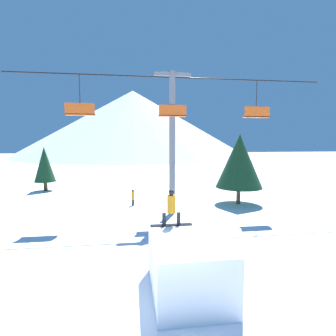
# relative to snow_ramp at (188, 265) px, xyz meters

# --- Properties ---
(ground_plane) EXTENTS (220.00, 220.00, 0.00)m
(ground_plane) POSITION_rel_snow_ramp_xyz_m (-0.94, -0.93, -0.90)
(ground_plane) COLOR white
(mountain_ridge) EXTENTS (78.41, 78.41, 22.61)m
(mountain_ridge) POSITION_rel_snow_ramp_xyz_m (-0.94, 86.17, 10.40)
(mountain_ridge) COLOR silver
(mountain_ridge) RESTS_ON ground_plane
(snow_ramp) EXTENTS (2.34, 3.30, 1.81)m
(snow_ramp) POSITION_rel_snow_ramp_xyz_m (0.00, 0.00, 0.00)
(snow_ramp) COLOR white
(snow_ramp) RESTS_ON ground_plane
(snowboarder) EXTENTS (1.55, 0.31, 1.34)m
(snowboarder) POSITION_rel_snow_ramp_xyz_m (-0.34, 1.35, 1.56)
(snowboarder) COLOR black
(snowboarder) RESTS_ON snow_ramp
(chairlift) EXTENTS (20.68, 0.44, 9.46)m
(chairlift) POSITION_rel_snow_ramp_xyz_m (0.95, 9.36, 4.81)
(chairlift) COLOR slate
(chairlift) RESTS_ON ground_plane
(pine_tree_near) EXTENTS (3.58, 3.58, 5.48)m
(pine_tree_near) POSITION_rel_snow_ramp_xyz_m (6.55, 11.36, 2.49)
(pine_tree_near) COLOR #4C3823
(pine_tree_near) RESTS_ON ground_plane
(pine_tree_far) EXTENTS (2.02, 2.02, 4.39)m
(pine_tree_far) POSITION_rel_snow_ramp_xyz_m (-10.30, 19.37, 1.73)
(pine_tree_far) COLOR #4C3823
(pine_tree_far) RESTS_ON ground_plane
(distant_skier) EXTENTS (0.24, 0.24, 1.23)m
(distant_skier) POSITION_rel_snow_ramp_xyz_m (-1.68, 12.05, -0.24)
(distant_skier) COLOR black
(distant_skier) RESTS_ON ground_plane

